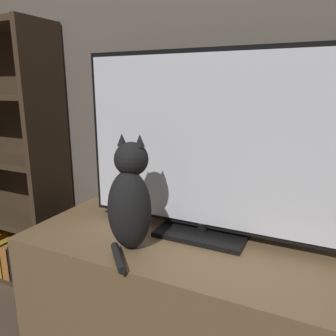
{
  "coord_description": "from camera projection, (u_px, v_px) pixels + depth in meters",
  "views": [
    {
      "loc": [
        0.39,
        -0.19,
        1.13
      ],
      "look_at": [
        -0.13,
        0.88,
        0.83
      ],
      "focal_mm": 35.0,
      "sensor_mm": 36.0,
      "label": 1
    }
  ],
  "objects": [
    {
      "name": "wall_back",
      "position": [
        232.0,
        44.0,
        1.35
      ],
      "size": [
        4.8,
        0.05,
        2.6
      ],
      "color": "#60564C",
      "rests_on": "ground_plane"
    },
    {
      "name": "tv_stand",
      "position": [
        199.0,
        306.0,
        1.32
      ],
      "size": [
        1.45,
        0.56,
        0.54
      ],
      "color": "brown",
      "rests_on": "ground_plane"
    },
    {
      "name": "tv",
      "position": [
        205.0,
        149.0,
        1.26
      ],
      "size": [
        1.04,
        0.22,
        0.73
      ],
      "color": "black",
      "rests_on": "tv_stand"
    },
    {
      "name": "cat",
      "position": [
        130.0,
        200.0,
        1.21
      ],
      "size": [
        0.18,
        0.28,
        0.43
      ],
      "rotation": [
        0.0,
        0.0,
        0.15
      ],
      "color": "black",
      "rests_on": "tv_stand"
    },
    {
      "name": "bookshelf",
      "position": [
        13.0,
        174.0,
        1.92
      ],
      "size": [
        0.69,
        0.28,
        1.45
      ],
      "color": "#3D2D1E",
      "rests_on": "ground_plane"
    }
  ]
}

